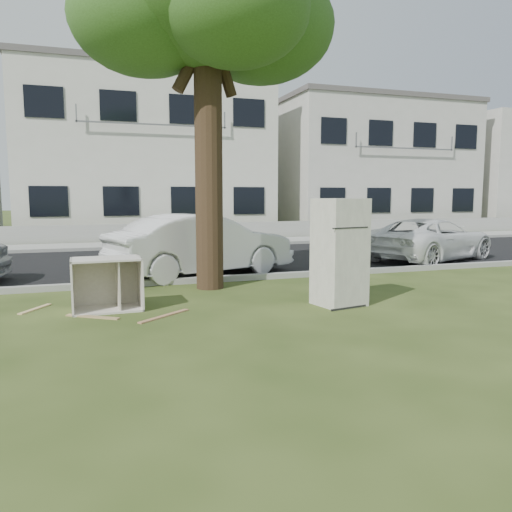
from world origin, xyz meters
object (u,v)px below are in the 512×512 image
object	(u,v)px
car_center	(202,245)
car_right	(430,240)
fridge	(340,252)
cabinet	(107,284)

from	to	relation	value
car_center	car_right	bearing A→B (deg)	-103.52
fridge	car_center	bearing A→B (deg)	100.52
fridge	car_center	size ratio (longest dim) A/B	0.42
fridge	car_center	distance (m)	4.08
cabinet	car_center	distance (m)	3.70
fridge	car_right	size ratio (longest dim) A/B	0.42
fridge	cabinet	bearing A→B (deg)	156.25
fridge	car_right	distance (m)	6.76
car_center	cabinet	bearing A→B (deg)	125.19
cabinet	car_right	distance (m)	9.55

